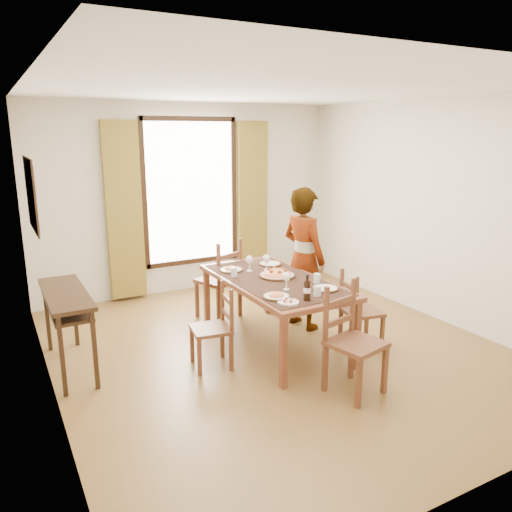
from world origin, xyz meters
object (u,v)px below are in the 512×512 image
dining_table (274,284)px  man (304,259)px  pasta_platter (277,272)px  console_table (66,303)px

dining_table → man: bearing=27.9°
man → pasta_platter: size_ratio=4.22×
console_table → man: bearing=-3.5°
console_table → pasta_platter: 2.18m
console_table → dining_table: 2.12m
console_table → man: man is taller
console_table → pasta_platter: pasta_platter is taller
pasta_platter → dining_table: bearing=-137.8°
console_table → pasta_platter: size_ratio=3.00×
dining_table → pasta_platter: pasta_platter is taller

